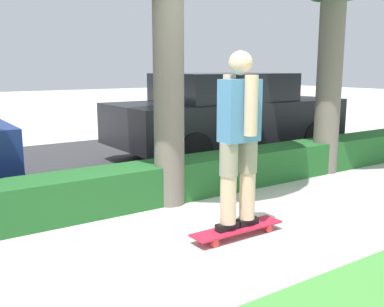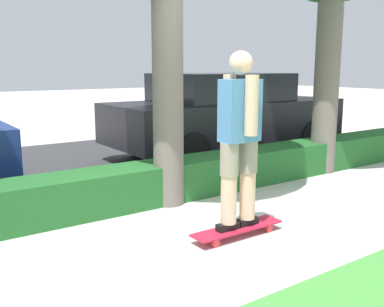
{
  "view_description": "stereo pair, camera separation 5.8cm",
  "coord_description": "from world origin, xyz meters",
  "views": [
    {
      "loc": [
        -2.51,
        -3.24,
        1.69
      ],
      "look_at": [
        0.12,
        0.6,
        0.79
      ],
      "focal_mm": 42.0,
      "sensor_mm": 36.0,
      "label": 1
    },
    {
      "loc": [
        -2.56,
        -3.21,
        1.69
      ],
      "look_at": [
        0.12,
        0.6,
        0.79
      ],
      "focal_mm": 42.0,
      "sensor_mm": 36.0,
      "label": 2
    }
  ],
  "objects": [
    {
      "name": "ground_plane",
      "position": [
        0.0,
        0.0,
        0.0
      ],
      "size": [
        60.0,
        60.0,
        0.0
      ],
      "primitive_type": "plane",
      "color": "beige"
    },
    {
      "name": "street_asphalt",
      "position": [
        0.0,
        4.2,
        0.0
      ],
      "size": [
        13.71,
        5.0,
        0.01
      ],
      "color": "#38383A",
      "rests_on": "ground_plane"
    },
    {
      "name": "hedge_row",
      "position": [
        0.0,
        1.6,
        0.25
      ],
      "size": [
        13.71,
        0.6,
        0.49
      ],
      "color": "#236028",
      "rests_on": "ground_plane"
    },
    {
      "name": "skateboard",
      "position": [
        0.3,
        0.05,
        0.08
      ],
      "size": [
        1.03,
        0.24,
        0.1
      ],
      "color": "red",
      "rests_on": "ground_plane"
    },
    {
      "name": "skater_person",
      "position": [
        0.3,
        0.05,
        1.03
      ],
      "size": [
        0.51,
        0.45,
        1.75
      ],
      "color": "black",
      "rests_on": "skateboard"
    },
    {
      "name": "parked_car_middle",
      "position": [
        2.93,
        3.48,
        0.83
      ],
      "size": [
        4.64,
        1.93,
        1.58
      ],
      "rotation": [
        0.0,
        0.0,
        -0.01
      ],
      "color": "black",
      "rests_on": "ground_plane"
    }
  ]
}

